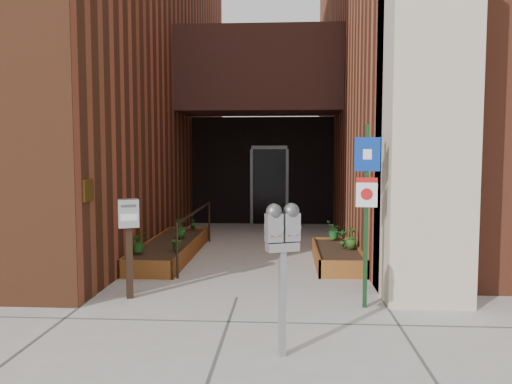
# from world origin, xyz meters

# --- Properties ---
(ground) EXTENTS (80.00, 80.00, 0.00)m
(ground) POSITION_xyz_m (0.00, 0.00, 0.00)
(ground) COLOR #9E9991
(ground) RESTS_ON ground
(architecture) EXTENTS (20.00, 14.60, 10.00)m
(architecture) POSITION_xyz_m (-0.18, 6.89, 4.98)
(architecture) COLOR brown
(architecture) RESTS_ON ground
(planter_left) EXTENTS (0.90, 3.60, 0.30)m
(planter_left) POSITION_xyz_m (-1.55, 2.70, 0.13)
(planter_left) COLOR brown
(planter_left) RESTS_ON ground
(planter_right) EXTENTS (0.80, 2.20, 0.30)m
(planter_right) POSITION_xyz_m (1.60, 2.20, 0.13)
(planter_right) COLOR brown
(planter_right) RESTS_ON ground
(handrail) EXTENTS (0.04, 3.34, 0.90)m
(handrail) POSITION_xyz_m (-1.05, 2.65, 0.75)
(handrail) COLOR black
(handrail) RESTS_ON ground
(parking_meter) EXTENTS (0.35, 0.23, 1.52)m
(parking_meter) POSITION_xyz_m (0.65, -1.95, 1.18)
(parking_meter) COLOR #959597
(parking_meter) RESTS_ON ground
(sign_post) EXTENTS (0.32, 0.09, 2.36)m
(sign_post) POSITION_xyz_m (1.70, -0.34, 1.45)
(sign_post) COLOR #133415
(sign_post) RESTS_ON ground
(payment_dropbox) EXTENTS (0.33, 0.29, 1.37)m
(payment_dropbox) POSITION_xyz_m (-1.47, -0.11, 0.99)
(payment_dropbox) COLOR black
(payment_dropbox) RESTS_ON ground
(shrub_left_a) EXTENTS (0.44, 0.44, 0.37)m
(shrub_left_a) POSITION_xyz_m (-1.85, 1.59, 0.48)
(shrub_left_a) COLOR #25631C
(shrub_left_a) RESTS_ON planter_left
(shrub_left_b) EXTENTS (0.25, 0.25, 0.40)m
(shrub_left_b) POSITION_xyz_m (-1.25, 1.85, 0.50)
(shrub_left_b) COLOR #255718
(shrub_left_b) RESTS_ON planter_left
(shrub_left_c) EXTENTS (0.25, 0.25, 0.39)m
(shrub_left_c) POSITION_xyz_m (-1.46, 3.14, 0.50)
(shrub_left_c) COLOR #1C6221
(shrub_left_c) RESTS_ON planter_left
(shrub_left_d) EXTENTS (0.25, 0.25, 0.40)m
(shrub_left_d) POSITION_xyz_m (-1.41, 4.22, 0.50)
(shrub_left_d) COLOR #1A5418
(shrub_left_d) RESTS_ON planter_left
(shrub_right_a) EXTENTS (0.28, 0.28, 0.38)m
(shrub_right_a) POSITION_xyz_m (1.85, 2.20, 0.49)
(shrub_right_a) COLOR #255718
(shrub_right_a) RESTS_ON planter_right
(shrub_right_b) EXTENTS (0.20, 0.20, 0.32)m
(shrub_right_b) POSITION_xyz_m (1.71, 2.28, 0.46)
(shrub_right_b) COLOR #215518
(shrub_right_b) RESTS_ON planter_right
(shrub_right_c) EXTENTS (0.42, 0.42, 0.36)m
(shrub_right_c) POSITION_xyz_m (1.62, 3.10, 0.48)
(shrub_right_c) COLOR #1C6222
(shrub_right_c) RESTS_ON planter_right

